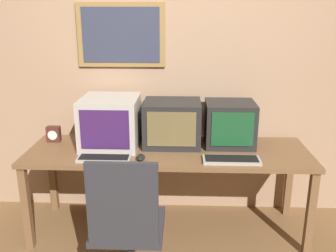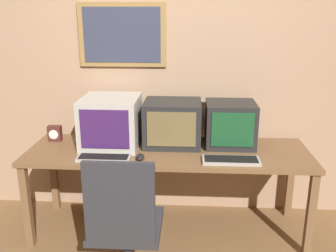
% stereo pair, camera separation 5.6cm
% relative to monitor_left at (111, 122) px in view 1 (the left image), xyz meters
% --- Properties ---
extents(wall_back, '(8.00, 0.08, 2.60)m').
position_rel_monitor_left_xyz_m(wall_back, '(0.46, 0.33, 0.40)').
color(wall_back, tan).
rests_on(wall_back, ground_plane).
extents(desk, '(2.21, 0.68, 0.71)m').
position_rel_monitor_left_xyz_m(desk, '(0.46, -0.10, -0.26)').
color(desk, brown).
rests_on(desk, ground_plane).
extents(monitor_left, '(0.45, 0.47, 0.39)m').
position_rel_monitor_left_xyz_m(monitor_left, '(0.00, 0.00, 0.00)').
color(monitor_left, '#B7B2A8').
rests_on(monitor_left, desk).
extents(monitor_center, '(0.45, 0.39, 0.36)m').
position_rel_monitor_left_xyz_m(monitor_center, '(0.49, 0.05, -0.02)').
color(monitor_center, black).
rests_on(monitor_center, desk).
extents(monitor_right, '(0.39, 0.36, 0.35)m').
position_rel_monitor_left_xyz_m(monitor_right, '(0.96, 0.05, -0.02)').
color(monitor_right, black).
rests_on(monitor_right, desk).
extents(keyboard_main, '(0.39, 0.14, 0.03)m').
position_rel_monitor_left_xyz_m(keyboard_main, '(0.00, -0.32, -0.18)').
color(keyboard_main, '#A8A399').
rests_on(keyboard_main, desk).
extents(keyboard_side, '(0.41, 0.16, 0.03)m').
position_rel_monitor_left_xyz_m(keyboard_side, '(0.93, -0.31, -0.18)').
color(keyboard_side, '#A8A399').
rests_on(keyboard_side, desk).
extents(mouse_near_keyboard, '(0.06, 0.10, 0.04)m').
position_rel_monitor_left_xyz_m(mouse_near_keyboard, '(0.27, -0.31, -0.18)').
color(mouse_near_keyboard, black).
rests_on(mouse_near_keyboard, desk).
extents(desk_clock, '(0.11, 0.07, 0.13)m').
position_rel_monitor_left_xyz_m(desk_clock, '(-0.50, 0.07, -0.13)').
color(desk_clock, '#4C231E').
rests_on(desk_clock, desk).
extents(office_chair, '(0.46, 0.46, 0.98)m').
position_rel_monitor_left_xyz_m(office_chair, '(0.25, -0.86, -0.48)').
color(office_chair, black).
rests_on(office_chair, ground_plane).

